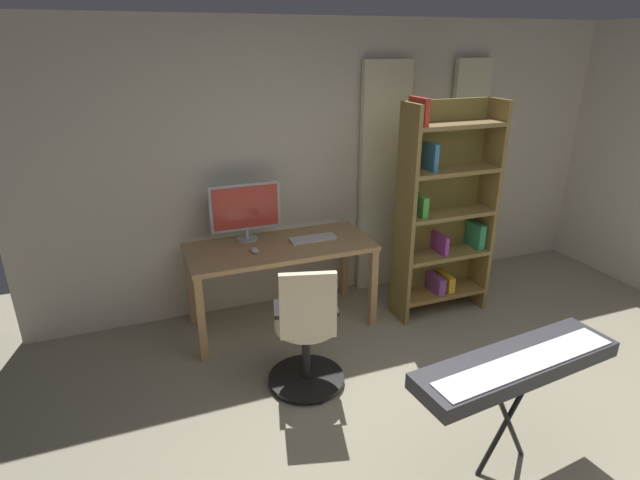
# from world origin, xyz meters

# --- Properties ---
(back_room_partition) EXTENTS (5.74, 0.10, 2.55)m
(back_room_partition) POSITION_xyz_m (0.00, -2.70, 1.28)
(back_room_partition) COLOR beige
(back_room_partition) RESTS_ON ground
(curtain_left_panel) EXTENTS (0.39, 0.06, 2.20)m
(curtain_left_panel) POSITION_xyz_m (-1.33, -2.59, 1.10)
(curtain_left_panel) COLOR beige
(curtain_left_panel) RESTS_ON ground
(curtain_right_panel) EXTENTS (0.49, 0.06, 2.20)m
(curtain_right_panel) POSITION_xyz_m (-0.41, -2.59, 1.10)
(curtain_right_panel) COLOR beige
(curtain_right_panel) RESTS_ON ground
(desk) EXTENTS (1.55, 0.69, 0.76)m
(desk) POSITION_xyz_m (0.75, -2.21, 0.66)
(desk) COLOR tan
(desk) RESTS_ON ground
(office_chair) EXTENTS (0.56, 0.56, 0.98)m
(office_chair) POSITION_xyz_m (0.85, -1.28, 0.45)
(office_chair) COLOR black
(office_chair) RESTS_ON ground
(computer_monitor) EXTENTS (0.61, 0.18, 0.49)m
(computer_monitor) POSITION_xyz_m (0.98, -2.43, 1.03)
(computer_monitor) COLOR #B7BCC1
(computer_monitor) RESTS_ON desk
(computer_keyboard) EXTENTS (0.40, 0.13, 0.02)m
(computer_keyboard) POSITION_xyz_m (0.46, -2.21, 0.77)
(computer_keyboard) COLOR silver
(computer_keyboard) RESTS_ON desk
(computer_mouse) EXTENTS (0.06, 0.10, 0.04)m
(computer_mouse) POSITION_xyz_m (0.99, -2.12, 0.77)
(computer_mouse) COLOR silver
(computer_mouse) RESTS_ON desk
(bookshelf) EXTENTS (0.87, 0.30, 1.95)m
(bookshelf) POSITION_xyz_m (-0.67, -1.96, 0.95)
(bookshelf) COLOR olive
(bookshelf) RESTS_ON ground
(piano_keyboard) EXTENTS (1.28, 0.44, 0.77)m
(piano_keyboard) POSITION_xyz_m (0.02, -0.19, 0.70)
(piano_keyboard) COLOR black
(piano_keyboard) RESTS_ON ground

